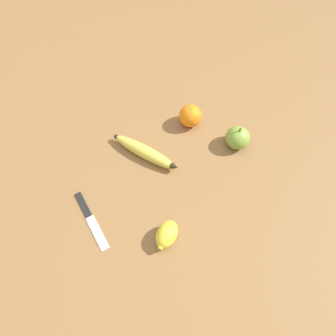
{
  "coord_description": "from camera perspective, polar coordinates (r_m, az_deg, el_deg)",
  "views": [
    {
      "loc": [
        -0.42,
        -0.19,
        0.79
      ],
      "look_at": [
        0.02,
        -0.04,
        0.03
      ],
      "focal_mm": 35.0,
      "sensor_mm": 36.0,
      "label": 1
    }
  ],
  "objects": [
    {
      "name": "ground_plane",
      "position": [
        0.92,
        -2.87,
        -0.86
      ],
      "size": [
        3.0,
        3.0,
        0.0
      ],
      "primitive_type": "plane",
      "color": "olive"
    },
    {
      "name": "banana",
      "position": [
        0.93,
        -3.92,
        2.74
      ],
      "size": [
        0.08,
        0.22,
        0.04
      ],
      "rotation": [
        0.0,
        0.0,
        4.48
      ],
      "color": "#DBCC4C",
      "rests_on": "ground_plane"
    },
    {
      "name": "orange",
      "position": [
        0.99,
        3.92,
        9.05
      ],
      "size": [
        0.07,
        0.07,
        0.07
      ],
      "color": "orange",
      "rests_on": "ground_plane"
    },
    {
      "name": "apple",
      "position": [
        0.96,
        12.02,
        5.17
      ],
      "size": [
        0.07,
        0.07,
        0.08
      ],
      "color": "olive",
      "rests_on": "ground_plane"
    },
    {
      "name": "lemon",
      "position": [
        0.82,
        -0.24,
        -11.49
      ],
      "size": [
        0.08,
        0.06,
        0.05
      ],
      "rotation": [
        0.0,
        0.0,
        3.03
      ],
      "color": "yellow",
      "rests_on": "ground_plane"
    },
    {
      "name": "paring_knife",
      "position": [
        0.88,
        -13.45,
        -8.42
      ],
      "size": [
        0.13,
        0.15,
        0.01
      ],
      "rotation": [
        0.0,
        0.0,
        2.43
      ],
      "color": "silver",
      "rests_on": "ground_plane"
    }
  ]
}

